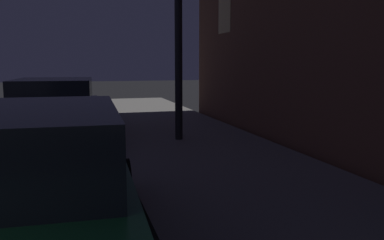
# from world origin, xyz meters

# --- Properties ---
(car_green) EXTENTS (2.08, 4.25, 1.43)m
(car_green) POSITION_xyz_m (2.85, 2.68, 0.71)
(car_green) COLOR #19592D
(car_green) RESTS_ON ground
(car_silver) EXTENTS (2.22, 4.26, 1.43)m
(car_silver) POSITION_xyz_m (2.85, 8.64, 0.72)
(car_silver) COLOR #B7B7BF
(car_silver) RESTS_ON ground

